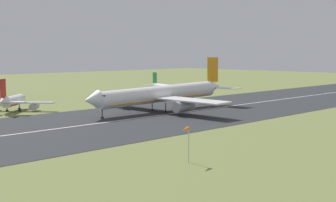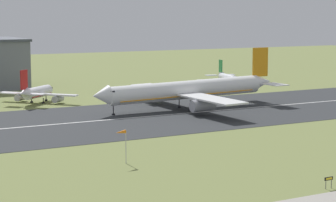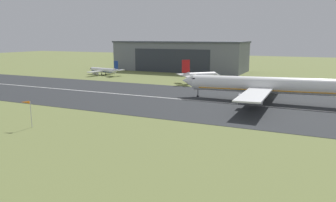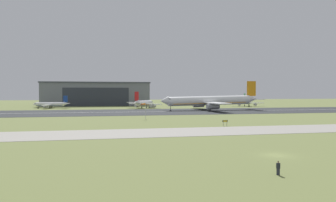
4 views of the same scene
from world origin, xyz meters
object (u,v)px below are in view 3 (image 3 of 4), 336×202
airplane_landing (267,86)px  windsock_pole (26,104)px  airplane_parked_centre (201,76)px  airplane_parked_west (104,70)px

airplane_landing → windsock_pole: (-42.40, -50.03, 0.17)m
airplane_landing → airplane_parked_centre: (-31.11, 30.53, -2.04)m
airplane_parked_west → windsock_pole: bearing=-63.8°
airplane_parked_centre → windsock_pole: size_ratio=3.54×
airplane_parked_centre → windsock_pole: (-11.29, -80.56, 2.21)m
airplane_landing → airplane_parked_centre: size_ratio=2.66×
airplane_parked_west → windsock_pole: size_ratio=3.72×
airplane_parked_west → airplane_parked_centre: airplane_parked_centre is taller
airplane_parked_west → airplane_parked_centre: 55.36m
airplane_landing → airplane_parked_centre: airplane_landing is taller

